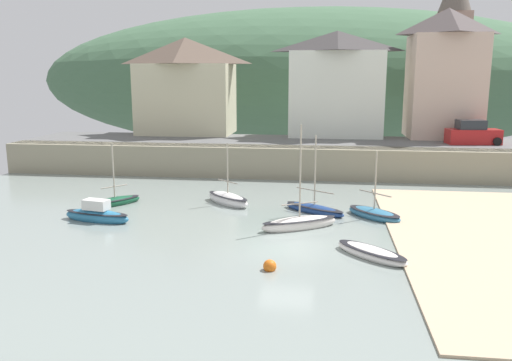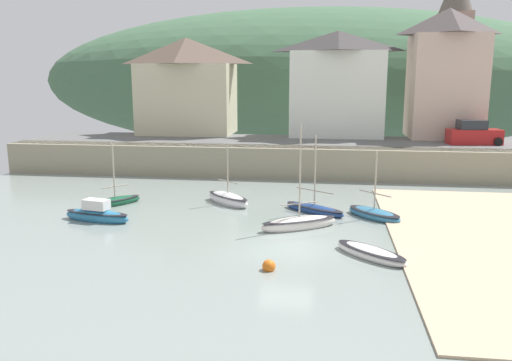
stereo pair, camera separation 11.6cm
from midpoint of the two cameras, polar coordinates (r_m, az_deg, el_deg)
ground at (r=15.52m, az=5.95°, el=-18.39°), size 48.00×41.00×0.61m
quay_seawall at (r=41.08m, az=5.12°, el=2.31°), size 48.00×9.40×2.40m
hillside_backdrop at (r=78.25m, az=6.24°, el=10.84°), size 80.00×44.00×20.17m
waterfront_building_left at (r=49.96m, az=-7.75°, el=10.28°), size 8.92×5.88×8.86m
waterfront_building_centre at (r=48.24m, az=8.70°, el=10.48°), size 8.52×5.64×9.32m
waterfront_building_right at (r=49.31m, az=19.93°, el=11.02°), size 6.31×5.97×11.11m
church_with_spire at (r=53.56m, az=20.61°, el=13.51°), size 3.00×3.00×15.60m
sailboat_tall_mast at (r=32.42m, az=-3.21°, el=-2.06°), size 3.49×3.31×4.01m
sailboat_white_hull at (r=29.93m, az=-17.15°, el=-3.62°), size 4.09×1.79×1.39m
motorboat_with_cabin at (r=27.33m, az=4.67°, el=-4.68°), size 4.23×3.01×5.62m
rowboat_small_beached at (r=23.65m, az=12.39°, el=-7.76°), size 3.49×3.39×0.60m
dinghy_open_wooden at (r=33.32m, az=-15.29°, el=-2.21°), size 2.94×3.29×3.96m
sailboat_far_left at (r=30.53m, az=6.29°, el=-3.10°), size 3.90×3.12×4.66m
fishing_boat_green at (r=30.03m, az=12.70°, el=-3.56°), size 3.45×3.48×3.94m
parked_car_near_slipway at (r=45.54m, az=22.57°, el=4.73°), size 4.24×2.08×1.95m
mooring_buoy at (r=21.67m, az=1.36°, el=-9.37°), size 0.55×0.55×0.55m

